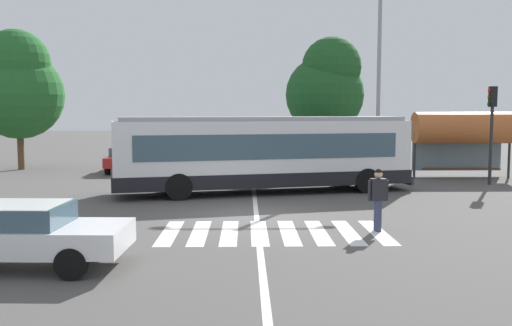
# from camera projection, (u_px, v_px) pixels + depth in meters

# --- Properties ---
(ground_plane) EXTENTS (160.00, 160.00, 0.00)m
(ground_plane) POSITION_uv_depth(u_px,v_px,m) (252.00, 217.00, 17.18)
(ground_plane) COLOR #514F4C
(city_transit_bus) EXTENTS (12.28, 5.22, 3.06)m
(city_transit_bus) POSITION_uv_depth(u_px,v_px,m) (263.00, 153.00, 22.30)
(city_transit_bus) COLOR black
(city_transit_bus) RESTS_ON ground_plane
(pedestrian_crossing_street) EXTENTS (0.58, 0.31, 1.72)m
(pedestrian_crossing_street) POSITION_uv_depth(u_px,v_px,m) (378.00, 196.00, 15.06)
(pedestrian_crossing_street) COLOR #333856
(pedestrian_crossing_street) RESTS_ON ground_plane
(foreground_sedan) EXTENTS (4.57, 2.00, 1.35)m
(foreground_sedan) POSITION_uv_depth(u_px,v_px,m) (17.00, 232.00, 11.54)
(foreground_sedan) COLOR black
(foreground_sedan) RESTS_ON ground_plane
(parked_car_red) EXTENTS (2.03, 4.58, 1.35)m
(parked_car_red) POSITION_uv_depth(u_px,v_px,m) (128.00, 158.00, 30.24)
(parked_car_red) COLOR black
(parked_car_red) RESTS_ON ground_plane
(parked_car_silver) EXTENTS (2.00, 4.56, 1.35)m
(parked_car_silver) POSITION_uv_depth(u_px,v_px,m) (176.00, 158.00, 30.16)
(parked_car_silver) COLOR black
(parked_car_silver) RESTS_ON ground_plane
(parked_car_teal) EXTENTS (2.03, 4.58, 1.35)m
(parked_car_teal) POSITION_uv_depth(u_px,v_px,m) (223.00, 158.00, 29.90)
(parked_car_teal) COLOR black
(parked_car_teal) RESTS_ON ground_plane
(parked_car_blue) EXTENTS (2.16, 4.63, 1.35)m
(parked_car_blue) POSITION_uv_depth(u_px,v_px,m) (272.00, 158.00, 30.09)
(parked_car_blue) COLOR black
(parked_car_blue) RESTS_ON ground_plane
(parked_car_black) EXTENTS (2.20, 4.64, 1.35)m
(parked_car_black) POSITION_uv_depth(u_px,v_px,m) (323.00, 157.00, 30.64)
(parked_car_black) COLOR black
(parked_car_black) RESTS_ON ground_plane
(parked_car_charcoal) EXTENTS (2.01, 4.57, 1.35)m
(parked_car_charcoal) POSITION_uv_depth(u_px,v_px,m) (369.00, 157.00, 30.44)
(parked_car_charcoal) COLOR black
(parked_car_charcoal) RESTS_ON ground_plane
(traffic_light_far_corner) EXTENTS (0.33, 0.32, 4.38)m
(traffic_light_far_corner) POSITION_uv_depth(u_px,v_px,m) (492.00, 119.00, 24.60)
(traffic_light_far_corner) COLOR #28282B
(traffic_light_far_corner) RESTS_ON ground_plane
(bus_stop_shelter) EXTENTS (4.82, 1.54, 3.25)m
(bus_stop_shelter) POSITION_uv_depth(u_px,v_px,m) (463.00, 129.00, 27.14)
(bus_stop_shelter) COLOR #28282B
(bus_stop_shelter) RESTS_ON ground_plane
(twin_arm_street_lamp) EXTENTS (5.30, 0.32, 9.87)m
(twin_arm_street_lamp) POSITION_uv_depth(u_px,v_px,m) (379.00, 57.00, 28.39)
(twin_arm_street_lamp) COLOR #939399
(twin_arm_street_lamp) RESTS_ON ground_plane
(background_tree_left) EXTENTS (4.94, 4.94, 7.79)m
(background_tree_left) POSITION_uv_depth(u_px,v_px,m) (18.00, 86.00, 30.83)
(background_tree_left) COLOR brown
(background_tree_left) RESTS_ON ground_plane
(background_tree_right) EXTENTS (4.88, 4.88, 7.86)m
(background_tree_right) POSITION_uv_depth(u_px,v_px,m) (327.00, 87.00, 34.46)
(background_tree_right) COLOR brown
(background_tree_right) RESTS_ON ground_plane
(crosswalk_painted_stripes) EXTENTS (6.08, 3.14, 0.01)m
(crosswalk_painted_stripes) POSITION_uv_depth(u_px,v_px,m) (274.00, 232.00, 14.96)
(crosswalk_painted_stripes) COLOR silver
(crosswalk_painted_stripes) RESTS_ON ground_plane
(lane_center_line) EXTENTS (0.16, 24.00, 0.01)m
(lane_center_line) POSITION_uv_depth(u_px,v_px,m) (255.00, 206.00, 19.17)
(lane_center_line) COLOR silver
(lane_center_line) RESTS_ON ground_plane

